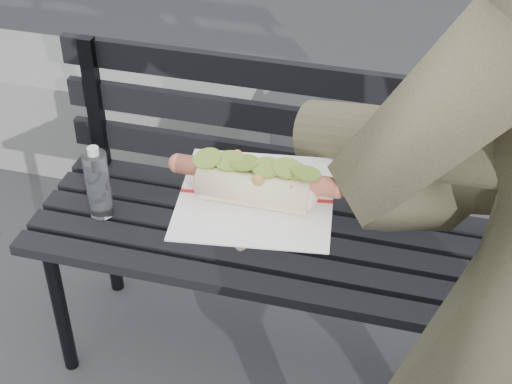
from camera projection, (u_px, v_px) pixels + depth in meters
park_bench at (315, 212)px, 2.03m from camera, size 1.50×0.44×0.88m
concrete_block at (108, 113)px, 3.04m from camera, size 1.20×0.40×0.40m
held_hotdog at (429, 163)px, 0.96m from camera, size 0.64×0.31×0.20m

